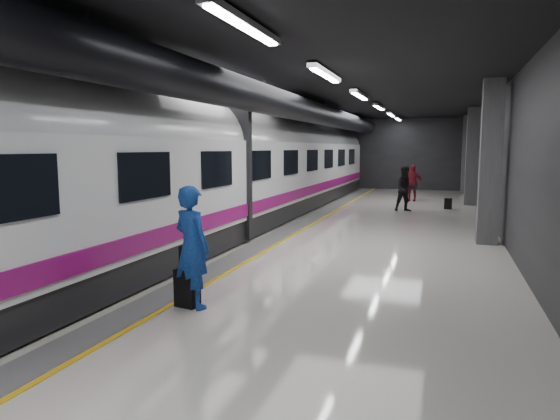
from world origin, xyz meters
The scene contains 9 objects.
ground centered at (0.00, 0.00, 0.00)m, with size 40.00×40.00×0.00m, color silver.
platform_hall centered at (-0.29, 0.96, 3.54)m, with size 10.02×40.02×4.51m.
train centered at (-3.25, 0.00, 2.07)m, with size 3.05×38.00×4.05m.
traveler_main centered at (-0.55, -5.61, 1.02)m, with size 0.74×0.49×2.04m, color blue.
suitcase_main centered at (-0.65, -5.61, 0.32)m, with size 0.39×0.25×0.64m, color black.
shoulder_bag centered at (-0.62, -5.60, 0.83)m, with size 0.30×0.16×0.40m, color black.
traveler_far_a centered at (1.84, 8.62, 0.95)m, with size 0.92×0.72×1.90m, color black.
traveler_far_b centered at (1.84, 12.89, 0.92)m, with size 1.07×0.45×1.83m, color maroon.
suitcase_far centered at (3.56, 9.94, 0.24)m, with size 0.32×0.21×0.47m, color black.
Camera 1 is at (3.38, -12.84, 2.65)m, focal length 32.00 mm.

